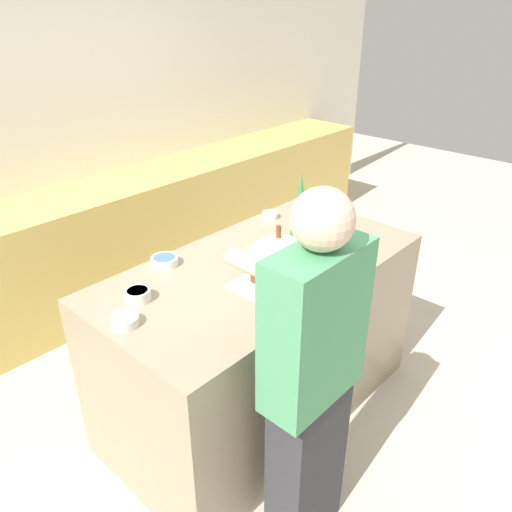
{
  "coord_description": "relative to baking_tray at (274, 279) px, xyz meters",
  "views": [
    {
      "loc": [
        -1.65,
        -1.48,
        2.15
      ],
      "look_at": [
        -0.04,
        0.0,
        1.01
      ],
      "focal_mm": 35.0,
      "sensor_mm": 36.0,
      "label": 1
    }
  ],
  "objects": [
    {
      "name": "baking_tray",
      "position": [
        0.0,
        0.0,
        0.0
      ],
      "size": [
        0.41,
        0.26,
        0.01
      ],
      "color": "#B2B2BC",
      "rests_on": "kitchen_island"
    },
    {
      "name": "gingerbread_house",
      "position": [
        0.0,
        0.0,
        0.1
      ],
      "size": [
        0.22,
        0.13,
        0.25
      ],
      "color": "brown",
      "rests_on": "baking_tray"
    },
    {
      "name": "candy_bowl_center_rear",
      "position": [
        0.55,
        0.51,
        0.02
      ],
      "size": [
        0.1,
        0.1,
        0.04
      ],
      "color": "white",
      "rests_on": "kitchen_island"
    },
    {
      "name": "candy_bowl_near_tray_left",
      "position": [
        -0.26,
        0.5,
        0.02
      ],
      "size": [
        0.14,
        0.14,
        0.04
      ],
      "color": "white",
      "rests_on": "kitchen_island"
    },
    {
      "name": "candy_bowl_far_left",
      "position": [
        0.18,
        0.24,
        0.02
      ],
      "size": [
        0.11,
        0.11,
        0.04
      ],
      "color": "white",
      "rests_on": "kitchen_island"
    },
    {
      "name": "candy_bowl_near_tray_right",
      "position": [
        -0.55,
        0.32,
        0.03
      ],
      "size": [
        0.11,
        0.11,
        0.05
      ],
      "color": "white",
      "rests_on": "kitchen_island"
    },
    {
      "name": "wall_back",
      "position": [
        0.08,
        2.16,
        0.35
      ],
      "size": [
        8.0,
        0.05,
        2.6
      ],
      "color": "white",
      "rests_on": "ground_plane"
    },
    {
      "name": "candy_bowl_far_right",
      "position": [
        -0.69,
        0.21,
        0.02
      ],
      "size": [
        0.12,
        0.12,
        0.04
      ],
      "color": "silver",
      "rests_on": "kitchen_island"
    },
    {
      "name": "person",
      "position": [
        -0.35,
        -0.49,
        -0.11
      ],
      "size": [
        0.43,
        0.53,
        1.62
      ],
      "color": "#333338",
      "rests_on": "ground_plane"
    },
    {
      "name": "back_cabinet_block",
      "position": [
        0.08,
        1.84,
        -0.5
      ],
      "size": [
        6.0,
        0.6,
        0.91
      ],
      "color": "#DBBC60",
      "rests_on": "ground_plane"
    },
    {
      "name": "kitchen_island",
      "position": [
        0.08,
        0.15,
        -0.48
      ],
      "size": [
        1.74,
        0.89,
        0.95
      ],
      "color": "gray",
      "rests_on": "ground_plane"
    },
    {
      "name": "ground_plane",
      "position": [
        0.08,
        0.15,
        -0.95
      ],
      "size": [
        12.0,
        12.0,
        0.0
      ],
      "primitive_type": "plane",
      "color": "beige"
    },
    {
      "name": "decorative_tree",
      "position": [
        0.38,
        0.15,
        0.2
      ],
      "size": [
        0.12,
        0.12,
        0.41
      ],
      "color": "#33843D",
      "rests_on": "kitchen_island"
    }
  ]
}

